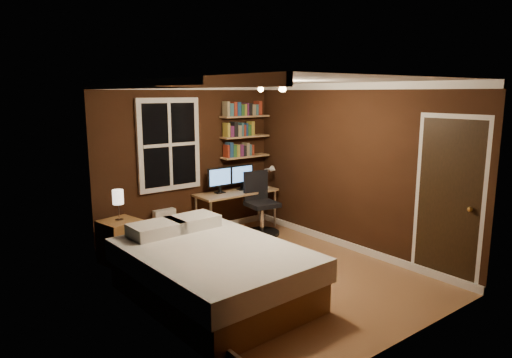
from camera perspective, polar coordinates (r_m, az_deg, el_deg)
floor at (r=6.20m, az=1.64°, el=-11.59°), size 4.20×4.20×0.00m
wall_back at (r=7.56m, az=-8.50°, el=2.21°), size 3.20×0.04×2.50m
wall_left at (r=5.00m, az=-12.59°, el=-2.33°), size 0.04×4.20×2.50m
wall_right at (r=6.96m, az=11.92°, el=1.36°), size 0.04×4.20×2.50m
ceiling at (r=5.74m, az=1.78°, el=12.16°), size 3.20×4.20×0.02m
window at (r=7.32m, az=-10.81°, el=4.24°), size 1.06×0.06×1.46m
door at (r=6.13m, az=22.88°, el=-2.68°), size 0.03×0.82×2.05m
door_knob at (r=5.97m, az=25.18°, el=-3.46°), size 0.06×0.06×0.06m
ceiling_fixture at (r=5.66m, az=2.43°, el=11.16°), size 0.44×0.44×0.18m
bookshelf_lower at (r=8.04m, az=-1.35°, el=2.84°), size 0.92×0.22×0.03m
books_row_lower at (r=8.02m, az=-1.36°, el=3.76°), size 0.54×0.16×0.23m
bookshelf_middle at (r=8.00m, az=-1.36°, el=5.33°), size 0.92×0.22×0.03m
books_row_middle at (r=7.99m, az=-1.37°, el=6.25°), size 0.54×0.16×0.23m
bookshelf_upper at (r=7.97m, az=-1.38°, el=7.83°), size 0.92×0.22×0.03m
books_row_upper at (r=7.97m, az=-1.38°, el=8.76°), size 0.66×0.16×0.23m
bed at (r=5.40m, az=-5.49°, el=-11.38°), size 1.72×2.33×0.77m
nightstand at (r=6.72m, az=-16.58°, el=-7.49°), size 0.58×0.58×0.61m
bedside_lamp at (r=6.58m, az=-16.82°, el=-3.16°), size 0.15×0.15×0.44m
radiator at (r=7.45m, az=-11.33°, el=-5.76°), size 0.36×0.12×0.53m
desk at (r=7.83m, az=-2.45°, el=-2.00°), size 1.46×0.55×0.69m
monitor_left at (r=7.67m, az=-4.56°, el=-0.16°), size 0.46×0.12×0.43m
monitor_right at (r=7.93m, az=-1.79°, el=0.22°), size 0.46×0.12×0.43m
desk_lamp at (r=8.00m, az=1.66°, el=0.34°), size 0.14×0.32×0.44m
office_chair at (r=7.70m, az=0.57°, el=-3.91°), size 0.58×0.58×1.06m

